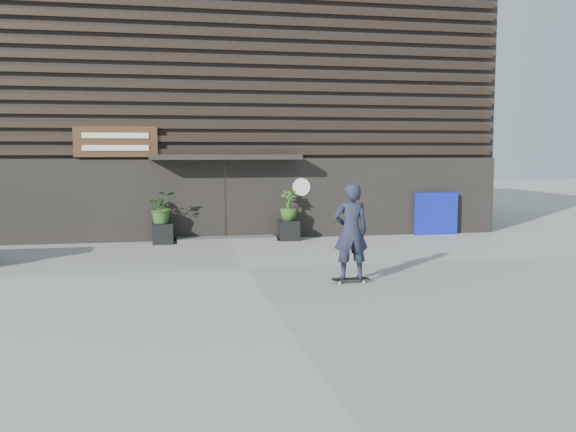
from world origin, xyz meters
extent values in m
plane|color=#9B9793|center=(0.00, 0.00, 0.00)|extent=(80.00, 80.00, 0.00)
cube|color=#535350|center=(0.00, 4.60, 0.06)|extent=(3.00, 0.80, 0.12)
cube|color=black|center=(-1.90, 4.40, 0.30)|extent=(0.60, 0.60, 0.60)
imported|color=#2D591E|center=(-1.90, 4.40, 1.08)|extent=(0.86, 0.75, 0.96)
cube|color=black|center=(1.90, 4.40, 0.30)|extent=(0.60, 0.60, 0.60)
imported|color=#2D591E|center=(1.90, 4.40, 1.08)|extent=(0.54, 0.54, 0.96)
cube|color=#0C16A5|center=(6.88, 4.70, 0.69)|extent=(1.47, 0.13, 1.38)
cube|color=black|center=(0.00, 10.00, 4.00)|extent=(18.00, 10.00, 8.00)
cube|color=black|center=(0.00, 4.94, 1.25)|extent=(18.00, 0.12, 2.50)
cube|color=#38281E|center=(0.00, 4.88, 2.70)|extent=(17.60, 0.08, 0.18)
cube|color=#38281E|center=(0.00, 4.88, 3.09)|extent=(17.60, 0.08, 0.18)
cube|color=#38281E|center=(0.00, 4.88, 3.48)|extent=(17.60, 0.08, 0.18)
cube|color=#38281E|center=(0.00, 4.88, 3.88)|extent=(17.60, 0.08, 0.18)
cube|color=#38281E|center=(0.00, 4.88, 4.27)|extent=(17.60, 0.08, 0.18)
cube|color=#38281E|center=(0.00, 4.88, 4.66)|extent=(17.60, 0.08, 0.18)
cube|color=#38281E|center=(0.00, 4.88, 5.05)|extent=(17.60, 0.08, 0.18)
cube|color=#38281E|center=(0.00, 4.88, 5.45)|extent=(17.60, 0.08, 0.18)
cube|color=#38281E|center=(0.00, 4.88, 5.84)|extent=(17.60, 0.08, 0.18)
cube|color=#38281E|center=(0.00, 4.88, 6.23)|extent=(17.60, 0.08, 0.18)
cube|color=#38281E|center=(0.00, 4.88, 6.62)|extent=(17.60, 0.08, 0.18)
cube|color=#38281E|center=(0.00, 4.88, 7.02)|extent=(17.60, 0.08, 0.18)
cube|color=black|center=(0.00, 4.50, 2.55)|extent=(4.50, 1.00, 0.15)
cube|color=black|center=(0.00, 5.10, 1.15)|extent=(2.40, 0.30, 2.30)
cube|color=#38281E|center=(0.00, 4.92, 1.15)|extent=(0.06, 0.10, 2.30)
cube|color=#472B19|center=(-3.20, 4.80, 3.00)|extent=(2.40, 0.10, 0.90)
cube|color=beige|center=(-3.20, 4.73, 3.18)|extent=(1.90, 0.02, 0.16)
cube|color=beige|center=(-3.20, 4.73, 2.82)|extent=(1.90, 0.02, 0.16)
cylinder|color=white|center=(2.40, 4.86, 1.60)|extent=(0.56, 0.03, 0.56)
cube|color=black|center=(1.92, -2.04, 0.09)|extent=(0.78, 0.20, 0.02)
cylinder|color=#B7B6B1|center=(1.66, -2.14, 0.03)|extent=(0.06, 0.03, 0.06)
cylinder|color=beige|center=(1.66, -1.94, 0.03)|extent=(0.06, 0.03, 0.06)
cylinder|color=#A1A09C|center=(2.18, -2.14, 0.03)|extent=(0.06, 0.03, 0.06)
cylinder|color=#B7B7B2|center=(2.18, -1.94, 0.03)|extent=(0.06, 0.03, 0.06)
imported|color=#1B1E31|center=(1.92, -2.04, 1.08)|extent=(0.74, 0.51, 1.98)
camera|label=1|loc=(-1.86, -14.40, 2.74)|focal=39.25mm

